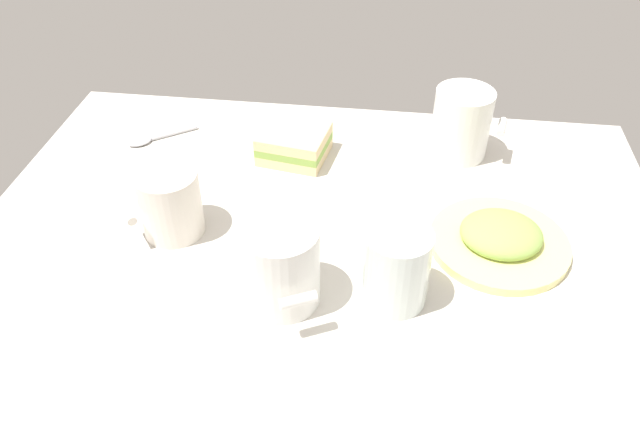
% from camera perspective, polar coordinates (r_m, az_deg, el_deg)
% --- Properties ---
extents(tabletop, '(0.90, 0.64, 0.02)m').
position_cam_1_polar(tabletop, '(0.81, -0.00, -2.18)').
color(tabletop, beige).
rests_on(tabletop, ground).
extents(plate_of_food, '(0.17, 0.17, 0.04)m').
position_cam_1_polar(plate_of_food, '(0.80, 16.27, -2.38)').
color(plate_of_food, '#EAE58C').
rests_on(plate_of_food, tabletop).
extents(coffee_mug_black, '(0.09, 0.11, 0.10)m').
position_cam_1_polar(coffee_mug_black, '(0.68, -3.64, -4.71)').
color(coffee_mug_black, white).
rests_on(coffee_mug_black, tabletop).
extents(coffee_mug_milky, '(0.11, 0.09, 0.10)m').
position_cam_1_polar(coffee_mug_milky, '(0.94, 12.91, 8.16)').
color(coffee_mug_milky, white).
rests_on(coffee_mug_milky, tabletop).
extents(coffee_mug_spare, '(0.10, 0.09, 0.09)m').
position_cam_1_polar(coffee_mug_spare, '(0.80, -13.67, 1.01)').
color(coffee_mug_spare, silver).
rests_on(coffee_mug_spare, tabletop).
extents(sandwich_main, '(0.11, 0.10, 0.04)m').
position_cam_1_polar(sandwich_main, '(0.93, -2.40, 6.43)').
color(sandwich_main, beige).
rests_on(sandwich_main, tabletop).
extents(glass_of_milk, '(0.07, 0.07, 0.10)m').
position_cam_1_polar(glass_of_milk, '(0.70, 7.02, -5.29)').
color(glass_of_milk, silver).
rests_on(glass_of_milk, tabletop).
extents(spoon, '(0.10, 0.08, 0.01)m').
position_cam_1_polar(spoon, '(1.01, -15.23, 6.69)').
color(spoon, silver).
rests_on(spoon, tabletop).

